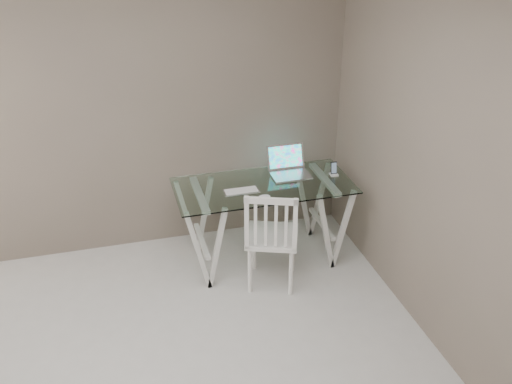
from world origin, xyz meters
TOP-DOWN VIEW (x-y plane):
  - room at (-0.06, 0.02)m, footprint 4.50×4.52m
  - desk at (1.10, 1.67)m, footprint 1.50×0.70m
  - chair at (1.06, 1.26)m, footprint 0.53×0.53m
  - laptop at (1.38, 1.84)m, footprint 0.33×0.31m
  - keyboard at (0.89, 1.60)m, footprint 0.29×0.12m
  - mouse at (1.04, 1.43)m, footprint 0.10×0.06m
  - phone_dock at (1.75, 1.69)m, footprint 0.07×0.07m

SIDE VIEW (x-z plane):
  - desk at x=1.10m, z-range 0.01..0.76m
  - chair at x=1.06m, z-range 0.05..0.95m
  - keyboard at x=0.89m, z-range 0.75..0.75m
  - mouse at x=1.04m, z-range 0.75..0.78m
  - phone_dock at x=1.75m, z-range 0.72..0.84m
  - laptop at x=1.38m, z-range 0.69..0.91m
  - room at x=-0.06m, z-range 0.36..3.07m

